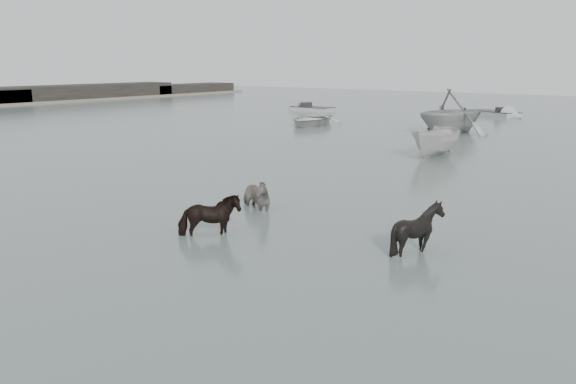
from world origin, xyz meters
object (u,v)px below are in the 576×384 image
at_px(pony_pinto, 254,186).
at_px(pony_black, 418,223).
at_px(rowboat_lead, 310,118).
at_px(pony_dark, 210,211).

relative_size(pony_pinto, pony_black, 1.19).
height_order(pony_pinto, rowboat_lead, pony_pinto).
xyz_separation_m(pony_dark, rowboat_lead, (-12.31, 22.34, -0.14)).
bearing_deg(rowboat_lead, pony_dark, -73.94).
distance_m(pony_pinto, pony_black, 5.44).
bearing_deg(pony_pinto, rowboat_lead, 49.10).
height_order(pony_black, rowboat_lead, pony_black).
bearing_deg(pony_dark, pony_black, -48.78).
distance_m(pony_pinto, pony_dark, 2.79).
bearing_deg(pony_pinto, pony_dark, -143.48).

